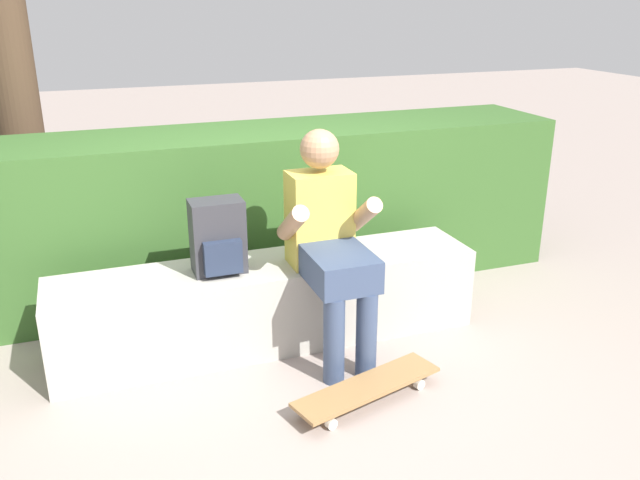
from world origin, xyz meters
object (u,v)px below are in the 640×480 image
(person_skater, at_px, (329,238))
(skateboard_near_person, at_px, (368,387))
(bench_main, at_px, (269,303))
(backpack_on_bench, at_px, (218,238))

(person_skater, bearing_deg, skateboard_near_person, -89.85)
(bench_main, bearing_deg, person_skater, -38.00)
(bench_main, height_order, skateboard_near_person, bench_main)
(person_skater, xyz_separation_m, backpack_on_bench, (-0.55, 0.21, -0.00))
(person_skater, relative_size, backpack_on_bench, 3.06)
(backpack_on_bench, bearing_deg, skateboard_near_person, -53.46)
(backpack_on_bench, bearing_deg, bench_main, 1.99)
(bench_main, relative_size, skateboard_near_person, 2.90)
(person_skater, height_order, skateboard_near_person, person_skater)
(skateboard_near_person, bearing_deg, person_skater, 90.15)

